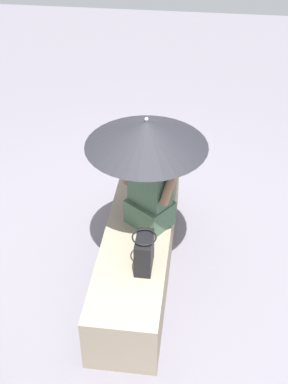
{
  "coord_description": "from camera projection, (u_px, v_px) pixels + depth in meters",
  "views": [
    {
      "loc": [
        -3.23,
        -0.46,
        3.34
      ],
      "look_at": [
        0.05,
        -0.04,
        0.83
      ],
      "focal_mm": 48.83,
      "sensor_mm": 36.0,
      "label": 1
    }
  ],
  "objects": [
    {
      "name": "parasol",
      "position": [
        146.0,
        134.0,
        3.91
      ],
      "size": [
        0.95,
        0.95,
        0.98
      ],
      "color": "#B7B7BC",
      "rests_on": "stone_bench"
    },
    {
      "name": "tote_bag_canvas",
      "position": [
        144.0,
        252.0,
        3.89
      ],
      "size": [
        0.25,
        0.18,
        0.31
      ],
      "color": "black",
      "rests_on": "stone_bench"
    },
    {
      "name": "stone_bench",
      "position": [
        138.0,
        250.0,
        4.47
      ],
      "size": [
        2.07,
        0.54,
        0.48
      ],
      "primitive_type": "cube",
      "color": "gray",
      "rests_on": "ground"
    },
    {
      "name": "handbag_black",
      "position": [
        146.0,
        164.0,
        4.77
      ],
      "size": [
        0.26,
        0.19,
        0.36
      ],
      "color": "#335184",
      "rests_on": "stone_bench"
    },
    {
      "name": "person_seated",
      "position": [
        150.0,
        185.0,
        4.16
      ],
      "size": [
        0.43,
        0.5,
        0.9
      ],
      "color": "#47664C",
      "rests_on": "stone_bench"
    },
    {
      "name": "ground_plane",
      "position": [
        139.0,
        270.0,
        4.62
      ],
      "size": [
        14.0,
        14.0,
        0.0
      ],
      "primitive_type": "plane",
      "color": "slate"
    }
  ]
}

